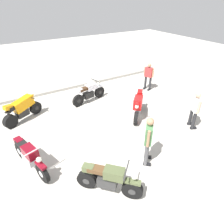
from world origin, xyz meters
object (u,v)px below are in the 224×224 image
(motorcycle_maroon_cruiser, at_px, (30,156))
(person_in_green_shirt, at_px, (148,138))
(person_in_white_shirt, at_px, (195,108))
(motorcycle_red_sportbike, at_px, (138,105))
(person_in_red_shirt, at_px, (149,75))
(motorcycle_orange_sportbike, at_px, (22,108))
(motorcycle_silver_cruiser, at_px, (89,93))
(motorcycle_olive_vintage, at_px, (109,180))

(motorcycle_maroon_cruiser, distance_m, person_in_green_shirt, 3.85)
(person_in_green_shirt, bearing_deg, person_in_white_shirt, 54.19)
(motorcycle_red_sportbike, relative_size, person_in_red_shirt, 0.97)
(motorcycle_orange_sportbike, xyz_separation_m, motorcycle_maroon_cruiser, (-0.32, -3.20, -0.07))
(person_in_red_shirt, relative_size, person_in_green_shirt, 0.89)
(motorcycle_maroon_cruiser, xyz_separation_m, person_in_white_shirt, (6.41, -1.11, 0.42))
(motorcycle_silver_cruiser, relative_size, person_in_green_shirt, 1.16)
(person_in_white_shirt, bearing_deg, motorcycle_red_sportbike, 155.51)
(motorcycle_maroon_cruiser, bearing_deg, person_in_red_shirt, 95.31)
(motorcycle_red_sportbike, distance_m, motorcycle_olive_vintage, 4.30)
(motorcycle_orange_sportbike, relative_size, person_in_green_shirt, 1.02)
(motorcycle_orange_sportbike, relative_size, motorcycle_olive_vintage, 1.19)
(motorcycle_silver_cruiser, bearing_deg, person_in_white_shirt, -71.61)
(motorcycle_maroon_cruiser, relative_size, person_in_red_shirt, 1.28)
(motorcycle_red_sportbike, relative_size, motorcycle_silver_cruiser, 0.75)
(motorcycle_olive_vintage, bearing_deg, motorcycle_orange_sportbike, 151.00)
(motorcycle_orange_sportbike, xyz_separation_m, person_in_green_shirt, (3.10, -4.89, 0.43))
(person_in_red_shirt, bearing_deg, motorcycle_silver_cruiser, -27.46)
(motorcycle_maroon_cruiser, bearing_deg, motorcycle_orange_sportbike, 157.86)
(motorcycle_silver_cruiser, bearing_deg, motorcycle_maroon_cruiser, -152.16)
(motorcycle_silver_cruiser, bearing_deg, person_in_red_shirt, -19.66)
(motorcycle_olive_vintage, height_order, person_in_red_shirt, person_in_red_shirt)
(motorcycle_olive_vintage, bearing_deg, person_in_red_shirt, 87.74)
(motorcycle_maroon_cruiser, height_order, motorcycle_olive_vintage, motorcycle_maroon_cruiser)
(motorcycle_red_sportbike, relative_size, motorcycle_orange_sportbike, 0.86)
(motorcycle_red_sportbike, height_order, motorcycle_silver_cruiser, motorcycle_red_sportbike)
(person_in_white_shirt, bearing_deg, person_in_green_shirt, -141.39)
(motorcycle_maroon_cruiser, distance_m, person_in_white_shirt, 6.52)
(motorcycle_red_sportbike, bearing_deg, motorcycle_maroon_cruiser, -37.52)
(motorcycle_red_sportbike, height_order, person_in_red_shirt, person_in_red_shirt)
(motorcycle_maroon_cruiser, bearing_deg, person_in_green_shirt, 47.38)
(motorcycle_orange_sportbike, xyz_separation_m, motorcycle_olive_vintage, (1.40, -5.27, -0.11))
(motorcycle_silver_cruiser, height_order, person_in_white_shirt, person_in_white_shirt)
(person_in_red_shirt, height_order, person_in_white_shirt, person_in_white_shirt)
(motorcycle_olive_vintage, distance_m, person_in_red_shirt, 7.51)
(person_in_red_shirt, relative_size, person_in_white_shirt, 0.96)
(motorcycle_orange_sportbike, relative_size, motorcycle_maroon_cruiser, 0.89)
(motorcycle_red_sportbike, bearing_deg, person_in_white_shirt, 81.55)
(motorcycle_red_sportbike, bearing_deg, person_in_green_shirt, 11.94)
(motorcycle_red_sportbike, bearing_deg, motorcycle_orange_sportbike, -74.10)
(motorcycle_orange_sportbike, height_order, motorcycle_olive_vintage, motorcycle_orange_sportbike)
(motorcycle_maroon_cruiser, bearing_deg, person_in_white_shirt, 63.86)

